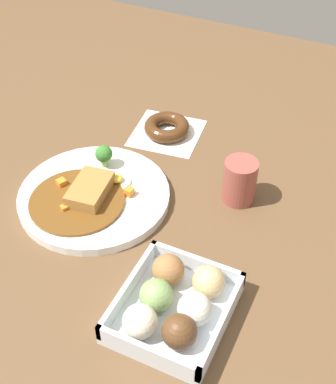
{
  "coord_description": "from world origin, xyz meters",
  "views": [
    {
      "loc": [
        0.64,
        0.4,
        0.71
      ],
      "look_at": [
        -0.03,
        0.08,
        0.03
      ],
      "focal_mm": 50.17,
      "sensor_mm": 36.0,
      "label": 1
    }
  ],
  "objects_px": {
    "donut_box": "(174,304)",
    "chocolate_ring_donut": "(167,128)",
    "curry_plate": "(93,195)",
    "coffee_mug": "(240,181)"
  },
  "relations": [
    {
      "from": "donut_box",
      "to": "chocolate_ring_donut",
      "type": "height_order",
      "value": "donut_box"
    },
    {
      "from": "donut_box",
      "to": "chocolate_ring_donut",
      "type": "bearing_deg",
      "value": -153.26
    },
    {
      "from": "curry_plate",
      "to": "coffee_mug",
      "type": "distance_m",
      "value": 0.28
    },
    {
      "from": "donut_box",
      "to": "coffee_mug",
      "type": "xyz_separation_m",
      "value": [
        -0.3,
        -0.0,
        0.02
      ]
    },
    {
      "from": "chocolate_ring_donut",
      "to": "curry_plate",
      "type": "bearing_deg",
      "value": -7.83
    },
    {
      "from": "curry_plate",
      "to": "chocolate_ring_donut",
      "type": "bearing_deg",
      "value": 172.17
    },
    {
      "from": "chocolate_ring_donut",
      "to": "coffee_mug",
      "type": "bearing_deg",
      "value": 58.32
    },
    {
      "from": "donut_box",
      "to": "coffee_mug",
      "type": "height_order",
      "value": "coffee_mug"
    },
    {
      "from": "donut_box",
      "to": "chocolate_ring_donut",
      "type": "distance_m",
      "value": 0.48
    },
    {
      "from": "curry_plate",
      "to": "coffee_mug",
      "type": "xyz_separation_m",
      "value": [
        -0.12,
        0.25,
        0.03
      ]
    }
  ]
}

